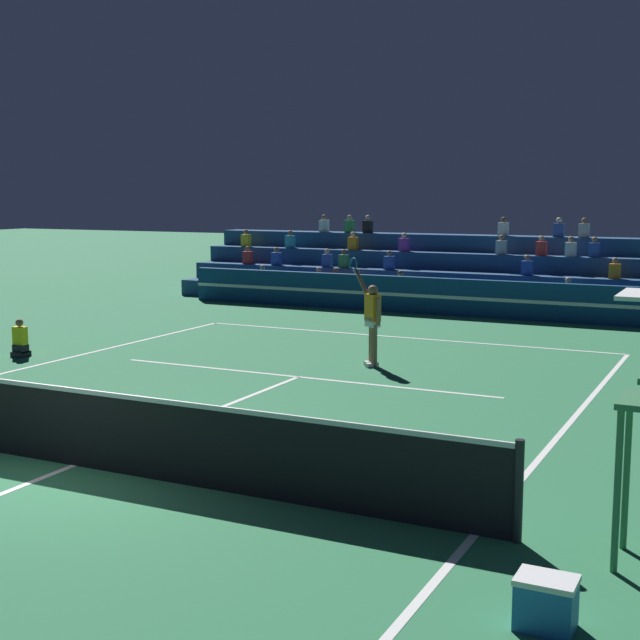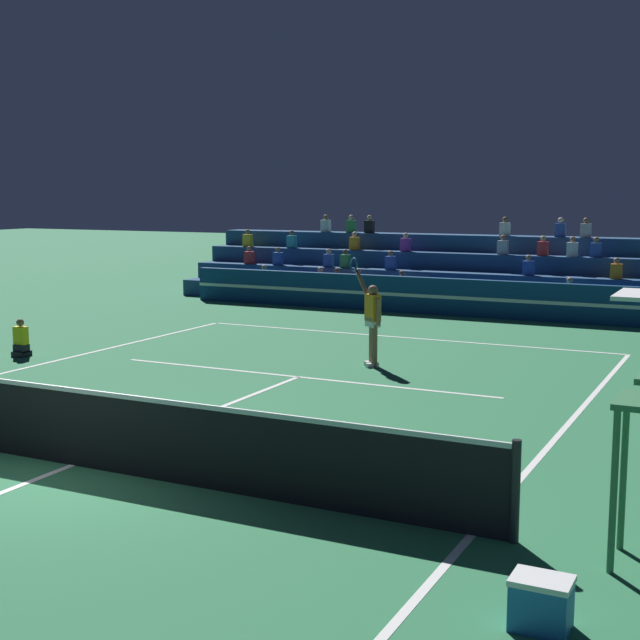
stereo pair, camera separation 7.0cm
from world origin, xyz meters
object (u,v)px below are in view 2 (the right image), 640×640
Objects in this scene: equipment_cooler at (541,603)px; tennis_player at (372,320)px; ball_kid_courtside at (21,342)px; tennis_ball at (255,417)px.

tennis_player is at bearing 120.33° from equipment_cooler.
equipment_cooler is at bearing -59.67° from tennis_player.
ball_kid_courtside is 7.85m from tennis_player.
ball_kid_courtside is at bearing -161.60° from tennis_player.
tennis_player reaches higher than equipment_cooler.
tennis_player is 11.46m from equipment_cooler.
tennis_ball is 7.55m from equipment_cooler.
ball_kid_courtside is 15.13m from equipment_cooler.
equipment_cooler is at bearing -29.30° from ball_kid_courtside.
tennis_ball is at bearing -89.08° from tennis_player.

